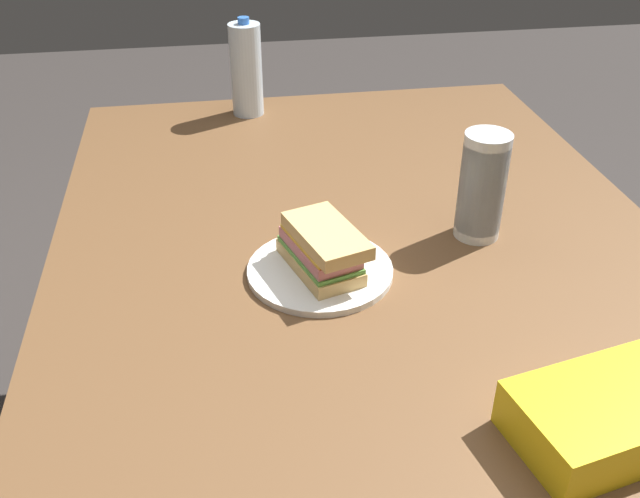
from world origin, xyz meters
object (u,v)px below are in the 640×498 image
Objects in this scene: dining_table at (384,331)px; chip_bag at (605,417)px; plastic_cup_stack at (482,186)px; water_bottle_tall at (246,70)px; paper_plate at (320,270)px; sandwich at (322,248)px.

chip_bag is at bearing 30.48° from dining_table.
dining_table is 8.18× the size of chip_bag.
plastic_cup_stack is at bearing 127.88° from dining_table.
water_bottle_tall is (-1.17, -0.36, 0.08)m from chip_bag.
sandwich reaches higher than paper_plate.
sandwich is 0.81× the size of water_bottle_tall.
paper_plate is at bearing 113.23° from chip_bag.
water_bottle_tall reaches higher than paper_plate.
water_bottle_tall is (-0.75, -0.07, 0.06)m from sandwich.
paper_plate is at bearing -136.22° from sandwich.
sandwich is at bearing 43.78° from paper_plate.
paper_plate is (-0.08, -0.10, 0.08)m from dining_table.
water_bottle_tall reaches higher than chip_bag.
chip_bag is 1.23m from water_bottle_tall.
dining_table is at bearing 10.95° from water_bottle_tall.
sandwich is (0.00, 0.00, 0.05)m from paper_plate.
paper_plate is 1.26× the size of sandwich.
chip_bag reaches higher than paper_plate.
chip_bag is (0.42, 0.29, -0.02)m from sandwich.
chip_bag is (0.34, 0.20, 0.11)m from dining_table.
paper_plate is 1.03× the size of water_bottle_tall.
plastic_cup_stack reaches higher than sandwich.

